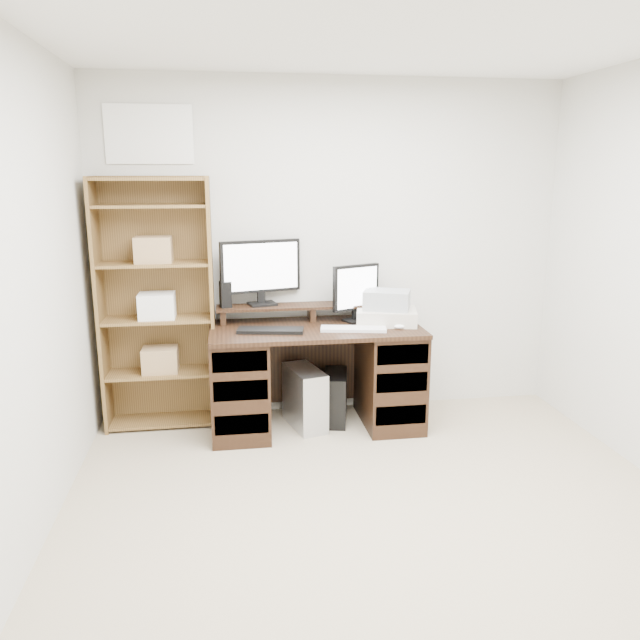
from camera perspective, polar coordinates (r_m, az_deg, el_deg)
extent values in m
cube|color=tan|center=(3.30, 7.20, -20.55)|extent=(3.50, 4.00, 0.02)
cube|color=beige|center=(4.74, 1.04, 6.40)|extent=(3.50, 0.02, 2.50)
cube|color=white|center=(4.65, -15.36, 16.06)|extent=(0.60, 0.01, 0.40)
cube|color=black|center=(4.44, -0.39, -0.85)|extent=(1.50, 0.70, 0.03)
cube|color=black|center=(4.50, -7.36, -5.73)|extent=(0.40, 0.66, 0.72)
cube|color=black|center=(4.65, 6.37, -5.08)|extent=(0.40, 0.66, 0.72)
cube|color=black|center=(4.85, -0.95, -3.72)|extent=(1.48, 0.02, 0.65)
cube|color=black|center=(4.26, -7.17, -9.45)|extent=(0.36, 0.01, 0.14)
cube|color=black|center=(4.18, -7.27, -6.41)|extent=(0.36, 0.01, 0.14)
cube|color=black|center=(4.11, -7.35, -3.79)|extent=(0.36, 0.01, 0.14)
cube|color=black|center=(4.42, 7.40, -8.61)|extent=(0.36, 0.01, 0.14)
cube|color=black|center=(4.33, 7.49, -5.66)|extent=(0.36, 0.01, 0.14)
cube|color=black|center=(4.27, 7.58, -3.13)|extent=(0.36, 0.01, 0.14)
cube|color=black|center=(4.59, -8.84, 0.31)|extent=(0.04, 0.20, 0.10)
cube|color=black|center=(4.63, -0.78, 0.59)|extent=(0.04, 0.20, 0.10)
cube|color=black|center=(4.76, 6.99, 0.85)|extent=(0.04, 0.20, 0.10)
cube|color=black|center=(4.62, -0.78, 1.32)|extent=(1.40, 0.22, 0.02)
cube|color=black|center=(4.61, -5.31, 1.48)|extent=(0.23, 0.20, 0.02)
cube|color=black|center=(4.62, -5.41, 2.30)|extent=(0.06, 0.05, 0.11)
cube|color=black|center=(4.58, -5.47, 4.91)|extent=(0.59, 0.19, 0.38)
cube|color=white|center=(4.56, -5.39, 4.87)|extent=(0.54, 0.14, 0.34)
cube|color=black|center=(4.60, 3.40, -0.05)|extent=(0.22, 0.20, 0.02)
cube|color=black|center=(4.61, 3.27, 0.71)|extent=(0.06, 0.05, 0.10)
cube|color=black|center=(4.57, 3.30, 3.00)|extent=(0.37, 0.18, 0.33)
cube|color=white|center=(4.55, 3.44, 2.96)|extent=(0.32, 0.14, 0.29)
cube|color=black|center=(4.55, -8.64, 2.33)|extent=(0.09, 0.09, 0.19)
cube|color=black|center=(4.31, -4.55, -0.95)|extent=(0.47, 0.23, 0.03)
cube|color=silver|center=(4.35, 3.08, -0.82)|extent=(0.47, 0.22, 0.02)
ellipsoid|color=white|center=(4.42, 7.29, -0.58)|extent=(0.10, 0.08, 0.03)
cube|color=beige|center=(4.56, 6.10, 0.34)|extent=(0.49, 0.41, 0.11)
cube|color=#979DA1|center=(4.53, 6.13, 1.84)|extent=(0.38, 0.33, 0.14)
cube|color=#B7BABE|center=(4.59, -1.41, -7.10)|extent=(0.30, 0.47, 0.44)
cube|color=black|center=(4.69, 1.42, -7.06)|extent=(0.24, 0.40, 0.38)
cube|color=#19FF33|center=(4.48, 1.34, -6.93)|extent=(0.01, 0.01, 0.01)
cube|color=brown|center=(4.64, -19.44, 1.09)|extent=(0.02, 0.30, 1.80)
cube|color=brown|center=(4.55, -9.82, 1.45)|extent=(0.02, 0.30, 1.80)
cube|color=brown|center=(4.72, -14.51, 1.63)|extent=(0.80, 0.01, 1.80)
cube|color=brown|center=(4.83, -14.06, -8.87)|extent=(0.75, 0.28, 0.02)
cube|color=brown|center=(4.70, -14.32, -4.69)|extent=(0.75, 0.28, 0.02)
cube|color=brown|center=(4.60, -14.60, 0.06)|extent=(0.75, 0.28, 0.02)
cube|color=brown|center=(4.53, -14.90, 4.99)|extent=(0.75, 0.28, 0.02)
cube|color=brown|center=(4.49, -15.21, 10.04)|extent=(0.75, 0.28, 0.02)
cube|color=brown|center=(4.48, -15.36, 12.34)|extent=(0.75, 0.28, 0.02)
cube|color=#A07F54|center=(4.68, -14.39, -3.52)|extent=(0.25, 0.20, 0.18)
cube|color=white|center=(4.58, -14.68, 1.27)|extent=(0.25, 0.20, 0.18)
cube|color=#A07F54|center=(4.51, -14.98, 6.24)|extent=(0.25, 0.20, 0.18)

